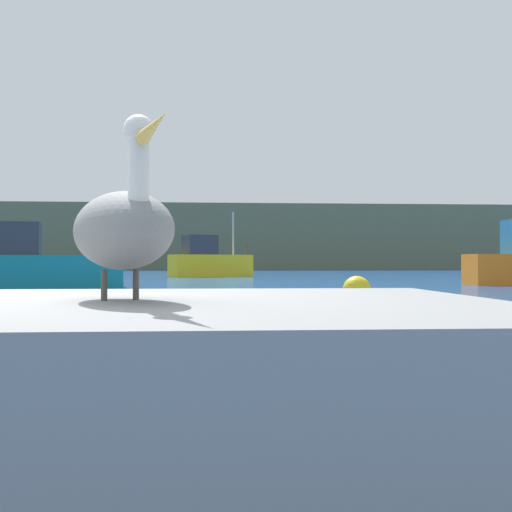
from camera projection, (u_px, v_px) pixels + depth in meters
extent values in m
plane|color=#194C93|center=(5.00, 439.00, 3.75)|extent=(260.00, 260.00, 0.00)
cube|color=#5B664C|center=(197.00, 238.00, 81.50)|extent=(140.00, 14.82, 7.58)
cube|color=gray|center=(122.00, 389.00, 3.09)|extent=(3.62, 2.71, 0.83)
ellipsoid|color=gray|center=(122.00, 231.00, 3.09)|extent=(0.71, 1.00, 0.36)
cylinder|color=white|center=(139.00, 177.00, 2.80)|extent=(0.09, 0.09, 0.32)
sphere|color=white|center=(139.00, 130.00, 2.81)|extent=(0.13, 0.13, 0.13)
cone|color=gold|center=(153.00, 126.00, 2.58)|extent=(0.17, 0.36, 0.09)
cylinder|color=#4C4742|center=(136.00, 285.00, 3.16)|extent=(0.03, 0.03, 0.15)
cylinder|color=#4C4742|center=(104.00, 285.00, 3.10)|extent=(0.03, 0.03, 0.15)
cube|color=yellow|center=(211.00, 266.00, 42.78)|extent=(5.56, 3.70, 1.42)
cube|color=#2D333D|center=(200.00, 245.00, 42.42)|extent=(2.40, 2.14, 1.25)
cylinder|color=#B2B2B2|center=(233.00, 233.00, 43.56)|extent=(0.12, 0.12, 2.83)
cylinder|color=#3F382D|center=(246.00, 250.00, 44.01)|extent=(0.10, 0.10, 0.70)
cube|color=teal|center=(36.00, 271.00, 24.89)|extent=(6.60, 2.70, 1.23)
cube|color=#2D333D|center=(12.00, 239.00, 24.71)|extent=(2.17, 1.59, 1.23)
sphere|color=yellow|center=(357.00, 290.00, 15.42)|extent=(0.66, 0.66, 0.66)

